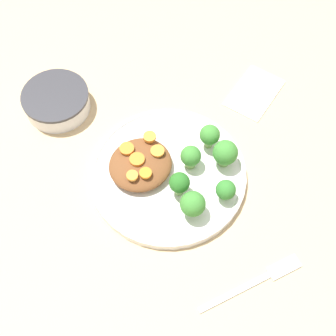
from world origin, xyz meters
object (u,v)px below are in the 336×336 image
at_px(plate, 168,174).
at_px(dip_bowl, 56,100).
at_px(napkin, 254,92).
at_px(fork, 260,279).

height_order(plate, dip_bowl, dip_bowl).
bearing_deg(plate, napkin, -169.44).
relative_size(fork, napkin, 1.31).
height_order(dip_bowl, fork, dip_bowl).
height_order(plate, fork, plate).
xyz_separation_m(dip_bowl, fork, (-0.08, 0.50, -0.02)).
xyz_separation_m(dip_bowl, napkin, (-0.34, 0.21, -0.02)).
relative_size(plate, fork, 1.51).
relative_size(dip_bowl, fork, 0.70).
relative_size(plate, dip_bowl, 2.17).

